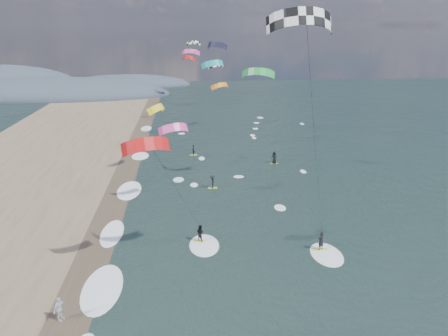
{
  "coord_description": "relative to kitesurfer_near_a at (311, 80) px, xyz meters",
  "views": [
    {
      "loc": [
        -4.09,
        -22.1,
        18.21
      ],
      "look_at": [
        -1.0,
        12.0,
        7.0
      ],
      "focal_mm": 35.0,
      "sensor_mm": 36.0,
      "label": 1
    }
  ],
  "objects": [
    {
      "name": "ground",
      "position": [
        -3.95,
        -5.27,
        -14.93
      ],
      "size": [
        260.0,
        260.0,
        0.0
      ],
      "primitive_type": "plane",
      "color": "black",
      "rests_on": "ground"
    },
    {
      "name": "beach_walker",
      "position": [
        -16.45,
        -2.69,
        -14.08
      ],
      "size": [
        0.82,
        1.07,
        1.7
      ],
      "primitive_type": "imported",
      "rotation": [
        0.0,
        0.0,
        1.1
      ],
      "color": "silver",
      "rests_on": "ground"
    },
    {
      "name": "kitesurfer_near_a",
      "position": [
        0.0,
        0.0,
        0.0
      ],
      "size": [
        7.59,
        8.23,
        19.61
      ],
      "color": "#B9E127",
      "rests_on": "ground"
    },
    {
      "name": "kitesurfer_near_b",
      "position": [
        -9.26,
        3.24,
        -7.74
      ],
      "size": [
        6.92,
        8.55,
        11.83
      ],
      "color": "#B9E127",
      "rests_on": "ground"
    },
    {
      "name": "wet_sand_strip",
      "position": [
        -15.95,
        4.73,
        -14.93
      ],
      "size": [
        3.0,
        240.0,
        0.0
      ],
      "primitive_type": "cube",
      "color": "#382D23",
      "rests_on": "ground"
    },
    {
      "name": "shoreline_surf",
      "position": [
        -14.75,
        9.48,
        -14.93
      ],
      "size": [
        2.4,
        79.4,
        0.11
      ],
      "color": "white",
      "rests_on": "ground"
    },
    {
      "name": "coastal_hills",
      "position": [
        -48.79,
        102.59,
        -14.93
      ],
      "size": [
        80.0,
        41.0,
        15.0
      ],
      "color": "#3D4756",
      "rests_on": "ground"
    },
    {
      "name": "bg_kite_field",
      "position": [
        -4.34,
        48.89,
        -3.15
      ],
      "size": [
        14.28,
        70.92,
        8.71
      ],
      "color": "#D83F8C",
      "rests_on": "ground"
    },
    {
      "name": "far_kitesurfers",
      "position": [
        -1.71,
        26.34,
        -14.11
      ],
      "size": [
        12.15,
        14.78,
        1.75
      ],
      "color": "#B9E127",
      "rests_on": "ground"
    }
  ]
}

